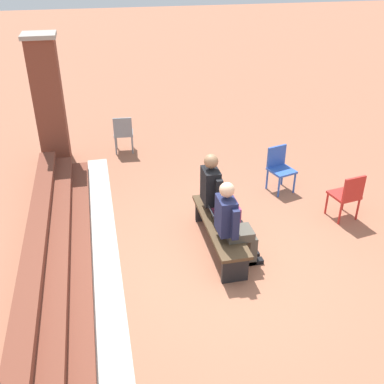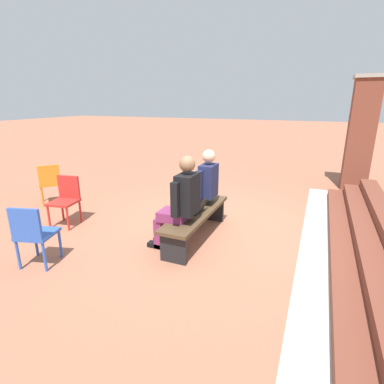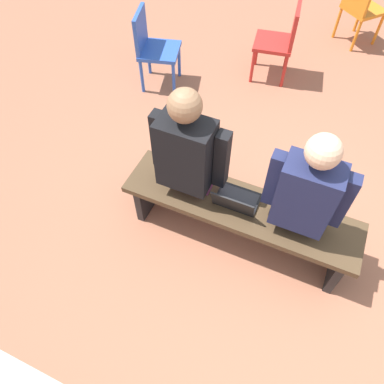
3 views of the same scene
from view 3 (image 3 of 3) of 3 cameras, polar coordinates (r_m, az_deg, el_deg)
The scene contains 8 objects.
ground_plane at distance 3.11m, azimuth 12.73°, elevation -10.81°, with size 60.00×60.00×0.00m, color #9E6047.
bench at distance 2.89m, azimuth 7.24°, elevation -3.07°, with size 1.80×0.44×0.45m.
person_student at distance 2.62m, azimuth 16.87°, elevation -0.38°, with size 0.54×0.68×1.34m.
person_adult at distance 2.72m, azimuth 0.03°, elevation 5.57°, with size 0.57×0.71×1.38m.
laptop at distance 2.77m, azimuth 6.70°, elevation -1.29°, with size 0.32×0.29×0.21m.
plastic_chair_near_bench_left at distance 4.35m, azimuth -6.11°, elevation 21.37°, with size 0.52×0.52×0.84m.
plastic_chair_far_right at distance 4.55m, azimuth 13.48°, elevation 21.80°, with size 0.48×0.48×0.84m.
plastic_chair_far_left at distance 5.50m, azimuth 24.30°, elevation 24.48°, with size 0.59×0.59×0.84m.
Camera 3 is at (0.07, 1.50, 2.72)m, focal length 35.00 mm.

